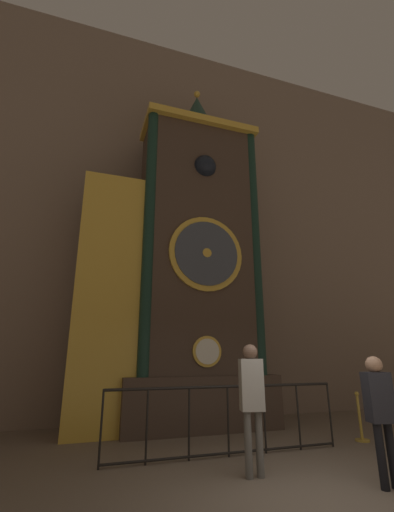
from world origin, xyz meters
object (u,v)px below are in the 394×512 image
object	(u,v)px
clock_tower	(180,267)
visitor_near	(252,393)
visitor_far	(379,406)
stanchion_post	(361,425)

from	to	relation	value
clock_tower	visitor_near	distance (m)	4.51
visitor_near	visitor_far	bearing A→B (deg)	-19.72
clock_tower	visitor_far	bearing A→B (deg)	-69.99
visitor_far	stanchion_post	world-z (taller)	visitor_far
clock_tower	stanchion_post	size ratio (longest dim) A/B	10.33
visitor_near	stanchion_post	distance (m)	3.45
clock_tower	stanchion_post	xyz separation A→B (m)	(3.26, -2.25, -3.64)
visitor_near	visitor_far	xyz separation A→B (m)	(1.46, -0.94, -0.11)
stanchion_post	visitor_far	bearing A→B (deg)	-126.61
clock_tower	visitor_near	world-z (taller)	clock_tower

